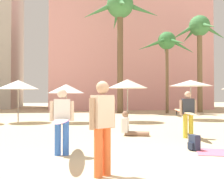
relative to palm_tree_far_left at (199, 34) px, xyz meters
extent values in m
plane|color=#C6B28C|center=(-11.21, -20.00, -7.25)|extent=(120.00, 120.00, 0.00)
cube|color=pink|center=(-4.99, 10.26, 2.46)|extent=(17.78, 11.67, 19.42)
cylinder|color=brown|center=(0.01, -0.02, -3.24)|extent=(0.47, 0.47, 8.01)
sphere|color=#428447|center=(0.01, -0.02, 0.76)|extent=(1.92, 1.92, 1.92)
cone|color=#428447|center=(1.63, 0.14, 0.22)|extent=(2.52, 0.66, 1.47)
cone|color=#428447|center=(-0.22, 1.61, 0.24)|extent=(0.76, 2.54, 1.44)
cone|color=#428447|center=(-1.54, 0.25, 0.10)|extent=(2.44, 0.83, 1.69)
cone|color=#428447|center=(-0.01, -1.71, 0.37)|extent=(0.44, 2.56, 1.18)
cylinder|color=brown|center=(-7.51, -0.01, -2.46)|extent=(0.52, 0.52, 9.58)
sphere|color=#428447|center=(-7.51, -0.01, 2.33)|extent=(2.36, 2.36, 2.36)
cone|color=#428447|center=(-5.55, -0.29, 1.84)|extent=(2.99, 0.92, 1.47)
cone|color=#428447|center=(-7.51, 1.85, 1.59)|extent=(0.52, 2.81, 1.93)
cone|color=#428447|center=(-9.42, 0.06, 1.68)|extent=(2.89, 0.63, 1.76)
cone|color=#428447|center=(-7.69, -1.98, 1.84)|extent=(0.78, 2.99, 1.46)
cylinder|color=brown|center=(-3.64, -1.26, -4.11)|extent=(0.26, 0.26, 6.27)
sphere|color=#387A3D|center=(-3.64, -1.26, -0.98)|extent=(1.54, 1.54, 1.54)
cone|color=#387A3D|center=(-2.31, -1.51, -1.52)|extent=(2.14, 0.73, 1.38)
cone|color=#387A3D|center=(-3.24, 0.13, -1.32)|extent=(0.94, 2.24, 1.00)
cone|color=#387A3D|center=(-4.92, -0.58, -1.32)|extent=(2.13, 1.34, 1.00)
cone|color=#387A3D|center=(-4.69, -2.27, -1.28)|extent=(1.85, 1.80, 0.92)
cone|color=#387A3D|center=(-3.32, -2.67, -1.31)|extent=(0.82, 2.25, 0.99)
cylinder|color=gray|center=(-15.01, -8.13, -6.06)|extent=(0.06, 0.06, 2.38)
cone|color=white|center=(-15.01, -8.13, -5.12)|extent=(2.28, 2.28, 0.50)
cylinder|color=gray|center=(-4.59, -7.95, -6.01)|extent=(0.06, 0.06, 2.49)
cone|color=white|center=(-4.59, -7.95, -4.95)|extent=(2.69, 2.69, 0.37)
cylinder|color=gray|center=(-8.87, -8.80, -6.02)|extent=(0.06, 0.06, 2.45)
cone|color=beige|center=(-8.87, -8.80, -5.06)|extent=(2.34, 2.34, 0.51)
cylinder|color=gray|center=(-12.36, -8.76, -6.18)|extent=(0.06, 0.06, 2.14)
cone|color=white|center=(-12.36, -8.76, -5.36)|extent=(2.03, 2.03, 0.50)
cube|color=#283248|center=(-9.08, -17.79, -7.04)|extent=(0.24, 0.33, 0.42)
cube|color=#20283A|center=(-9.20, -17.81, -7.12)|extent=(0.10, 0.22, 0.18)
cylinder|color=#936B51|center=(-9.82, -14.59, -7.17)|extent=(0.88, 0.48, 0.16)
cylinder|color=#936B51|center=(-9.90, -14.77, -7.17)|extent=(0.88, 0.48, 0.16)
cube|color=white|center=(-10.27, -14.51, -6.86)|extent=(0.35, 0.45, 0.54)
sphere|color=#936B51|center=(-10.27, -14.51, -6.45)|extent=(0.31, 0.31, 0.24)
cylinder|color=blue|center=(-12.53, -17.84, -6.81)|extent=(0.16, 0.16, 0.87)
cylinder|color=blue|center=(-12.73, -17.84, -6.81)|extent=(0.16, 0.16, 0.87)
cube|color=white|center=(-12.63, -17.84, -6.11)|extent=(0.40, 0.22, 0.53)
sphere|color=beige|center=(-12.63, -17.84, -5.71)|extent=(0.24, 0.24, 0.24)
cylinder|color=beige|center=(-12.38, -17.84, -6.15)|extent=(0.10, 0.10, 0.50)
cylinder|color=beige|center=(-12.88, -17.84, -6.15)|extent=(0.10, 0.10, 0.50)
ellipsoid|color=beige|center=(-12.63, -18.14, -6.35)|extent=(0.56, 2.89, 0.12)
ellipsoid|color=#C8378E|center=(-12.63, -18.14, -6.35)|extent=(0.59, 2.90, 0.09)
cube|color=black|center=(-12.54, -17.00, -6.49)|extent=(0.02, 0.11, 0.18)
cylinder|color=gold|center=(-8.13, -15.56, -6.83)|extent=(0.18, 0.18, 0.84)
cylinder|color=gold|center=(-8.33, -15.53, -6.83)|extent=(0.18, 0.18, 0.84)
cube|color=#333842|center=(-8.23, -15.54, -6.13)|extent=(0.43, 0.27, 0.55)
sphere|color=#D1A889|center=(-8.23, -15.54, -5.72)|extent=(0.27, 0.27, 0.24)
cylinder|color=#D1A889|center=(-7.99, -15.58, -6.17)|extent=(0.11, 0.11, 0.52)
cylinder|color=#D1A889|center=(-8.48, -15.51, -6.17)|extent=(0.11, 0.11, 0.52)
ellipsoid|color=beige|center=(-8.23, -15.24, -6.35)|extent=(0.65, 2.71, 0.17)
ellipsoid|color=red|center=(-8.23, -15.24, -6.35)|extent=(0.67, 2.72, 0.14)
cube|color=black|center=(-8.10, -14.17, -6.43)|extent=(0.03, 0.11, 0.18)
cylinder|color=orange|center=(-11.99, -19.97, -6.80)|extent=(0.22, 0.22, 0.89)
cylinder|color=orange|center=(-11.82, -19.86, -6.80)|extent=(0.22, 0.22, 0.89)
cube|color=beige|center=(-11.90, -19.92, -6.06)|extent=(0.46, 0.40, 0.60)
sphere|color=tan|center=(-11.90, -19.92, -5.62)|extent=(0.33, 0.33, 0.24)
cylinder|color=tan|center=(-12.11, -20.05, -6.09)|extent=(0.14, 0.14, 0.57)
cylinder|color=tan|center=(-11.69, -19.78, -6.09)|extent=(0.14, 0.14, 0.57)
camera|label=1|loc=(-12.66, -25.28, -5.78)|focal=47.09mm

